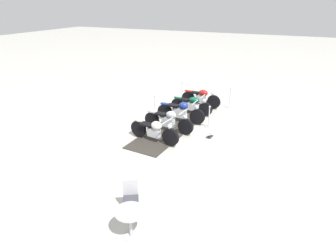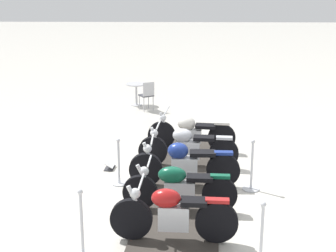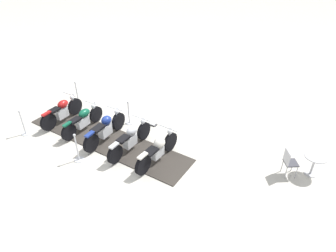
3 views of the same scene
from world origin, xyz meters
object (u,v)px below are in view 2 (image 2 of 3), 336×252
at_px(info_placard, 110,166).
at_px(cafe_chair_near_table, 147,94).
at_px(cafe_table, 136,89).
at_px(motorcycle_chrome, 187,147).
at_px(stanchion_right_rear, 82,232).
at_px(stanchion_left_rear, 261,245).
at_px(motorcycle_cream, 190,132).
at_px(motorcycle_maroon, 172,213).
at_px(stanchion_right_mid, 119,170).
at_px(motorcycle_forest, 178,186).
at_px(stanchion_left_mid, 251,175).
at_px(motorcycle_navy, 183,164).

height_order(info_placard, cafe_chair_near_table, cafe_chair_near_table).
bearing_deg(cafe_table, motorcycle_chrome, -164.13).
relative_size(stanchion_right_rear, stanchion_left_rear, 1.07).
xyz_separation_m(motorcycle_chrome, info_placard, (-0.15, 1.78, -0.43)).
bearing_deg(info_placard, motorcycle_cream, -50.27).
height_order(motorcycle_chrome, cafe_table, motorcycle_chrome).
relative_size(motorcycle_maroon, stanchion_right_rear, 1.87).
distance_m(motorcycle_chrome, cafe_table, 6.12).
bearing_deg(info_placard, stanchion_right_mid, -155.25).
bearing_deg(motorcycle_cream, stanchion_right_mid, 62.47).
distance_m(stanchion_right_rear, cafe_chair_near_table, 9.15).
bearing_deg(motorcycle_forest, motorcycle_maroon, 88.30).
distance_m(stanchion_left_mid, info_placard, 3.31).
bearing_deg(motorcycle_forest, stanchion_right_rear, 50.26).
height_order(motorcycle_cream, motorcycle_chrome, motorcycle_cream).
height_order(motorcycle_navy, stanchion_right_mid, motorcycle_navy).
bearing_deg(cafe_chair_near_table, stanchion_left_rear, 163.61).
height_order(motorcycle_navy, info_placard, motorcycle_navy).
distance_m(motorcycle_chrome, stanchion_right_rear, 4.31).
bearing_deg(cafe_table, cafe_chair_near_table, -149.56).
bearing_deg(cafe_table, motorcycle_cream, -159.48).
xyz_separation_m(cafe_table, cafe_chair_near_table, (-0.71, -0.42, -0.00)).
relative_size(stanchion_left_mid, cafe_table, 1.45).
xyz_separation_m(stanchion_right_rear, stanchion_left_mid, (2.69, -3.00, -0.09)).
distance_m(motorcycle_cream, stanchion_left_mid, 2.74).
relative_size(motorcycle_cream, motorcycle_chrome, 0.96).
distance_m(stanchion_left_mid, stanchion_left_rear, 2.92).
distance_m(motorcycle_chrome, info_placard, 1.84).
bearing_deg(stanchion_right_rear, stanchion_left_mid, -48.19).
bearing_deg(motorcycle_cream, motorcycle_navy, 92.84).
bearing_deg(stanchion_right_rear, cafe_table, -0.07).
relative_size(motorcycle_forest, stanchion_right_rear, 1.90).
height_order(motorcycle_forest, stanchion_left_rear, stanchion_left_rear).
height_order(motorcycle_cream, stanchion_left_rear, stanchion_left_rear).
bearing_deg(motorcycle_maroon, motorcycle_cream, -91.54).
distance_m(stanchion_right_mid, cafe_table, 6.94).
relative_size(motorcycle_maroon, stanchion_left_mid, 1.94).
bearing_deg(stanchion_right_mid, motorcycle_chrome, -54.00).
distance_m(motorcycle_chrome, stanchion_right_mid, 1.80).
bearing_deg(stanchion_right_mid, motorcycle_forest, -135.34).
bearing_deg(cafe_table, stanchion_right_rear, 179.93).
bearing_deg(motorcycle_cream, motorcycle_chrome, 92.74).
distance_m(motorcycle_navy, stanchion_right_mid, 1.38).
xyz_separation_m(stanchion_right_mid, cafe_table, (6.94, 0.22, 0.24)).
xyz_separation_m(stanchion_left_mid, cafe_table, (7.16, 2.99, 0.24)).
height_order(motorcycle_navy, stanchion_left_rear, stanchion_left_rear).
relative_size(stanchion_left_rear, info_placard, 2.76).
height_order(stanchion_right_mid, cafe_chair_near_table, stanchion_right_mid).
xyz_separation_m(motorcycle_forest, cafe_chair_near_table, (7.50, 1.06, 0.06)).
height_order(motorcycle_cream, motorcycle_navy, motorcycle_navy).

